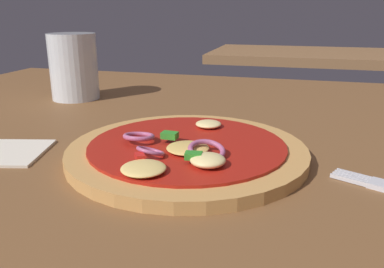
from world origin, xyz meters
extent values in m
cube|color=brown|center=(0.00, 0.00, 0.02)|extent=(1.26, 1.02, 0.03)
cylinder|color=tan|center=(-0.03, -0.03, 0.04)|extent=(0.26, 0.26, 0.01)
cylinder|color=#A81C11|center=(-0.03, -0.03, 0.05)|extent=(0.21, 0.21, 0.00)
ellipsoid|color=#E5BC60|center=(-0.02, -0.05, 0.05)|extent=(0.04, 0.04, 0.01)
ellipsoid|color=#F4DB8E|center=(0.01, -0.08, 0.05)|extent=(0.03, 0.03, 0.01)
ellipsoid|color=#F4DB8E|center=(-0.02, 0.04, 0.05)|extent=(0.03, 0.03, 0.01)
ellipsoid|color=#EFCC72|center=(-0.05, -0.11, 0.05)|extent=(0.04, 0.04, 0.01)
torus|color=#B25984|center=(-0.05, -0.08, 0.05)|extent=(0.04, 0.04, 0.01)
torus|color=#B25984|center=(-0.08, -0.04, 0.05)|extent=(0.04, 0.04, 0.01)
torus|color=#B25984|center=(0.00, -0.06, 0.05)|extent=(0.05, 0.05, 0.01)
cube|color=#2D8C28|center=(-0.01, -0.08, 0.06)|extent=(0.02, 0.01, 0.01)
cube|color=red|center=(-0.06, -0.09, 0.05)|extent=(0.01, 0.01, 0.00)
cube|color=#2D8C28|center=(-0.05, -0.03, 0.06)|extent=(0.02, 0.01, 0.01)
cube|color=silver|center=(0.16, -0.06, 0.03)|extent=(0.02, 0.03, 0.01)
cube|color=silver|center=(0.14, -0.04, 0.03)|extent=(0.03, 0.02, 0.00)
cube|color=silver|center=(0.14, -0.04, 0.03)|extent=(0.03, 0.02, 0.00)
cube|color=silver|center=(0.14, -0.05, 0.03)|extent=(0.03, 0.02, 0.00)
cube|color=silver|center=(0.13, -0.05, 0.03)|extent=(0.03, 0.02, 0.00)
cylinder|color=silver|center=(-0.30, 0.20, 0.09)|extent=(0.08, 0.08, 0.11)
cylinder|color=#9E510F|center=(-0.30, 0.20, 0.07)|extent=(0.07, 0.07, 0.08)
cylinder|color=white|center=(-0.30, 0.20, 0.12)|extent=(0.07, 0.07, 0.01)
cube|color=brown|center=(0.09, 1.16, 0.02)|extent=(0.68, 0.45, 0.03)
camera|label=1|loc=(0.08, -0.41, 0.19)|focal=36.59mm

